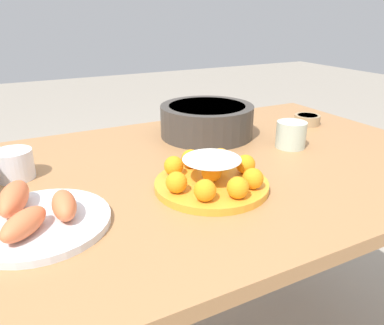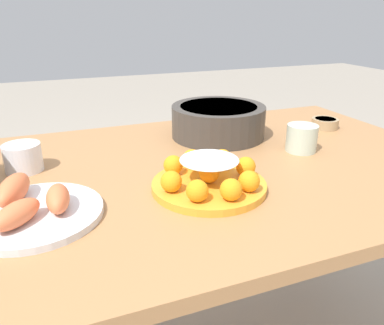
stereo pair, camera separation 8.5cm
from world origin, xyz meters
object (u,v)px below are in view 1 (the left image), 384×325
at_px(dining_table, 175,203).
at_px(cup_far, 14,165).
at_px(serving_bowl, 207,120).
at_px(cup_near, 291,135).
at_px(seafood_platter, 36,216).
at_px(cake_plate, 212,177).
at_px(sauce_bowl, 307,119).

bearing_deg(dining_table, cup_far, 159.97).
bearing_deg(serving_bowl, cup_near, -52.04).
relative_size(serving_bowl, seafood_platter, 1.13).
height_order(dining_table, cup_near, cup_near).
distance_m(seafood_platter, cup_far, 0.25).
relative_size(cake_plate, cup_far, 2.84).
distance_m(serving_bowl, seafood_platter, 0.62).
distance_m(dining_table, seafood_platter, 0.37).
xyz_separation_m(cup_near, cup_far, (-0.71, 0.13, -0.00)).
height_order(serving_bowl, cup_far, serving_bowl).
xyz_separation_m(cake_plate, seafood_platter, (-0.36, 0.01, -0.01)).
bearing_deg(serving_bowl, cup_far, -172.17).
relative_size(dining_table, seafood_platter, 5.99).
bearing_deg(cup_near, cup_far, 169.82).
distance_m(dining_table, cup_far, 0.39).
height_order(dining_table, sauce_bowl, sauce_bowl).
distance_m(dining_table, serving_bowl, 0.32).
xyz_separation_m(dining_table, seafood_platter, (-0.33, -0.12, 0.11)).
distance_m(sauce_bowl, cup_far, 0.92).
height_order(dining_table, cake_plate, cake_plate).
bearing_deg(cup_far, sauce_bowl, 1.63).
xyz_separation_m(serving_bowl, sauce_bowl, (0.37, -0.05, -0.03)).
height_order(seafood_platter, cup_near, cup_near).
height_order(dining_table, seafood_platter, seafood_platter).
relative_size(seafood_platter, cup_far, 2.86).
xyz_separation_m(seafood_platter, cup_far, (-0.02, 0.24, 0.01)).
relative_size(dining_table, sauce_bowl, 17.46).
xyz_separation_m(serving_bowl, cup_near, (0.16, -0.20, -0.01)).
bearing_deg(dining_table, seafood_platter, -160.30).
relative_size(sauce_bowl, cup_near, 1.03).
height_order(dining_table, serving_bowl, serving_bowl).
distance_m(cake_plate, seafood_platter, 0.36).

